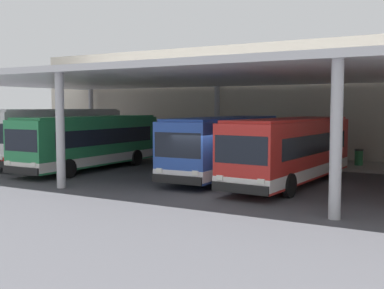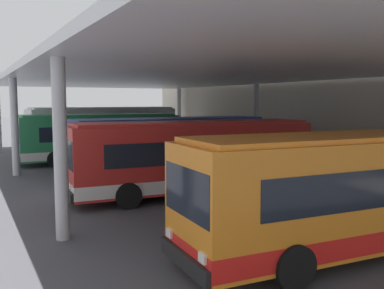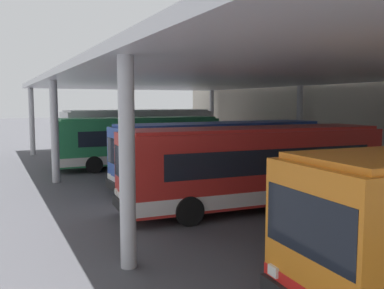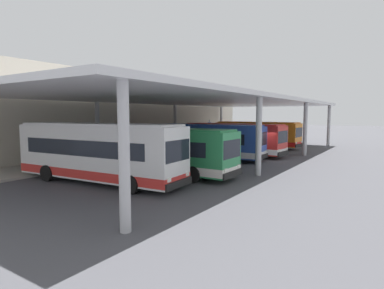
{
  "view_description": "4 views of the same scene",
  "coord_description": "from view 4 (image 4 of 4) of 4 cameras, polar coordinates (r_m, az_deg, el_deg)",
  "views": [
    {
      "loc": [
        9.65,
        -18.23,
        3.7
      ],
      "look_at": [
        -3.3,
        4.64,
        1.62
      ],
      "focal_mm": 44.19,
      "sensor_mm": 36.0,
      "label": 1
    },
    {
      "loc": [
        18.69,
        -4.9,
        4.01
      ],
      "look_at": [
        -0.61,
        5.38,
        1.81
      ],
      "focal_mm": 40.11,
      "sensor_mm": 36.0,
      "label": 2
    },
    {
      "loc": [
        15.87,
        -5.5,
        4.12
      ],
      "look_at": [
        -5.65,
        5.09,
        1.67
      ],
      "focal_mm": 38.68,
      "sensor_mm": 36.0,
      "label": 3
    },
    {
      "loc": [
        -26.19,
        -10.34,
        4.1
      ],
      "look_at": [
        -4.7,
        3.79,
        1.64
      ],
      "focal_mm": 29.62,
      "sensor_mm": 36.0,
      "label": 4
    }
  ],
  "objects": [
    {
      "name": "platform_kerb",
      "position": [
        34.5,
        -6.77,
        -1.25
      ],
      "size": [
        42.0,
        4.5,
        0.18
      ],
      "primitive_type": "cube",
      "color": "#A39E93",
      "rests_on": "ground"
    },
    {
      "name": "bus_departing",
      "position": [
        40.03,
        11.59,
        1.85
      ],
      "size": [
        3.17,
        10.66,
        3.17
      ],
      "color": "orange",
      "rests_on": "ground"
    },
    {
      "name": "bus_middle_bay",
      "position": [
        29.2,
        2.85,
        0.65
      ],
      "size": [
        2.92,
        10.59,
        3.17
      ],
      "color": "#284CA8",
      "rests_on": "ground"
    },
    {
      "name": "ground_plane",
      "position": [
        28.46,
        11.67,
        -2.94
      ],
      "size": [
        200.0,
        200.0,
        0.0
      ],
      "primitive_type": "plane",
      "color": "#47474C"
    },
    {
      "name": "station_building_facade",
      "position": [
        36.45,
        -10.77,
        5.49
      ],
      "size": [
        48.0,
        1.6,
        8.36
      ],
      "primitive_type": "cube",
      "color": "beige",
      "rests_on": "ground"
    },
    {
      "name": "trash_bin",
      "position": [
        37.79,
        -2.19,
        0.26
      ],
      "size": [
        0.52,
        0.52,
        0.98
      ],
      "color": "#236638",
      "rests_on": "platform_kerb"
    },
    {
      "name": "bus_far_bay",
      "position": [
        32.21,
        7.4,
        1.06
      ],
      "size": [
        3.24,
        10.68,
        3.17
      ],
      "color": "red",
      "rests_on": "ground"
    },
    {
      "name": "bus_nearest_bay",
      "position": [
        19.68,
        -16.58,
        -1.36
      ],
      "size": [
        3.37,
        11.49,
        3.57
      ],
      "color": "white",
      "rests_on": "ground"
    },
    {
      "name": "bench_waiting",
      "position": [
        40.61,
        0.12,
        0.61
      ],
      "size": [
        1.8,
        0.45,
        0.92
      ],
      "color": "brown",
      "rests_on": "platform_kerb"
    },
    {
      "name": "bus_second_bay",
      "position": [
        21.7,
        -5.26,
        -1.03
      ],
      "size": [
        2.8,
        10.56,
        3.17
      ],
      "color": "#28844C",
      "rests_on": "ground"
    },
    {
      "name": "banner_sign",
      "position": [
        42.39,
        3.15,
        2.59
      ],
      "size": [
        0.7,
        0.12,
        3.2
      ],
      "color": "#B2B2B7",
      "rests_on": "platform_kerb"
    },
    {
      "name": "canopy_shelter",
      "position": [
        30.64,
        2.18,
        7.72
      ],
      "size": [
        40.0,
        17.0,
        5.55
      ],
      "color": "silver",
      "rests_on": "ground"
    }
  ]
}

